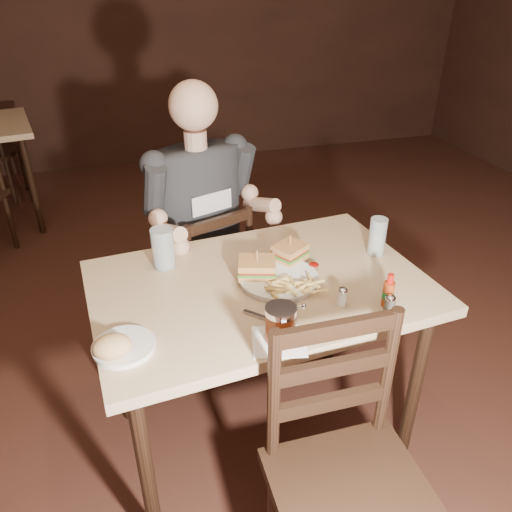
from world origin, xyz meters
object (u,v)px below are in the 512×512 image
object	(u,v)px
glass_left	(163,248)
hot_sauce	(389,290)
main_table	(260,302)
diner	(203,193)
glass_right	(377,236)
syrup_dispenser	(280,324)
chair_far	(203,281)
dinner_plate	(279,280)
chair_near	(354,497)
side_plate	(124,348)

from	to	relation	value
glass_left	hot_sauce	xyz separation A→B (m)	(0.66, -0.46, -0.02)
main_table	diner	world-z (taller)	diner
hot_sauce	diner	bearing A→B (deg)	118.06
glass_right	syrup_dispenser	xyz separation A→B (m)	(-0.52, -0.39, -0.01)
glass_right	diner	bearing A→B (deg)	138.60
glass_left	chair_far	bearing A→B (deg)	63.21
hot_sauce	glass_left	bearing A→B (deg)	145.28
dinner_plate	chair_near	bearing A→B (deg)	-89.70
main_table	glass_right	xyz separation A→B (m)	(0.49, 0.07, 0.16)
hot_sauce	main_table	bearing A→B (deg)	144.97
diner	hot_sauce	world-z (taller)	diner
main_table	glass_right	bearing A→B (deg)	8.20
side_plate	syrup_dispenser	bearing A→B (deg)	-11.57
glass_right	hot_sauce	size ratio (longest dim) A/B	1.23
dinner_plate	glass_left	size ratio (longest dim) A/B	1.79
chair_near	dinner_plate	size ratio (longest dim) A/B	3.41
main_table	glass_left	bearing A→B (deg)	145.64
main_table	glass_left	size ratio (longest dim) A/B	7.97
chair_near	syrup_dispenser	bearing A→B (deg)	107.63
hot_sauce	syrup_dispenser	xyz separation A→B (m)	(-0.39, -0.07, -0.00)
chair_far	main_table	bearing A→B (deg)	79.87
chair_near	side_plate	xyz separation A→B (m)	(-0.55, 0.44, 0.31)
glass_right	hot_sauce	bearing A→B (deg)	-112.38
chair_near	glass_right	size ratio (longest dim) A/B	6.32
chair_near	glass_right	world-z (taller)	chair_near
chair_near	diner	size ratio (longest dim) A/B	1.01
main_table	glass_left	distance (m)	0.40
main_table	glass_right	world-z (taller)	glass_right
chair_far	diner	size ratio (longest dim) A/B	0.89
diner	side_plate	distance (m)	0.90
glass_left	chair_near	bearing A→B (deg)	-66.83
glass_left	glass_right	distance (m)	0.80
diner	glass_right	world-z (taller)	diner
chair_far	glass_right	world-z (taller)	glass_right
main_table	side_plate	bearing A→B (deg)	-154.78
chair_far	diner	distance (m)	0.48
main_table	side_plate	size ratio (longest dim) A/B	6.89
dinner_plate	glass_right	distance (m)	0.44
glass_left	syrup_dispenser	world-z (taller)	glass_left
chair_far	glass_right	size ratio (longest dim) A/B	5.59
chair_near	diner	world-z (taller)	diner
glass_right	side_plate	size ratio (longest dim) A/B	0.84
main_table	diner	size ratio (longest dim) A/B	1.31
dinner_plate	diner	bearing A→B (deg)	104.10
main_table	hot_sauce	bearing A→B (deg)	-35.03
main_table	glass_right	size ratio (longest dim) A/B	8.25
chair_far	dinner_plate	world-z (taller)	chair_far
glass_right	side_plate	xyz separation A→B (m)	(-0.97, -0.30, -0.07)
glass_right	syrup_dispenser	distance (m)	0.65
syrup_dispenser	glass_right	bearing A→B (deg)	31.73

